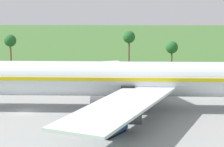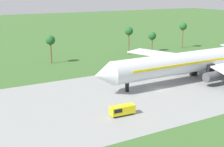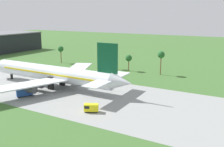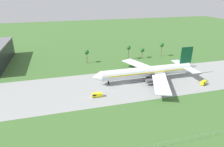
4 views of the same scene
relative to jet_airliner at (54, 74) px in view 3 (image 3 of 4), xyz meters
name	(u,v)px [view 3 (image 3 of 4)]	position (x,y,z in m)	size (l,w,h in m)	color
ground_plane	(21,83)	(-17.76, -2.44, -5.81)	(600.00, 600.00, 0.00)	#3D662D
taxiway_strip	(21,83)	(-17.76, -2.44, -5.80)	(320.00, 44.00, 0.02)	gray
jet_airliner	(54,74)	(0.00, 0.00, 0.00)	(73.26, 61.95, 20.18)	silver
baggage_tug	(25,93)	(-1.04, -15.13, -4.36)	(4.66, 6.04, 2.71)	black
catering_van	(91,108)	(29.44, -16.00, -4.37)	(4.86, 3.73, 2.67)	black
palm_tree_row	(112,53)	(3.55, 43.62, 3.12)	(69.42, 3.60, 12.25)	brown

